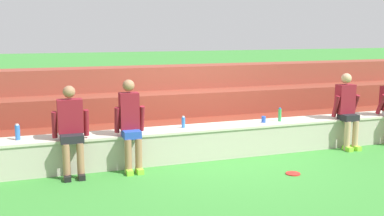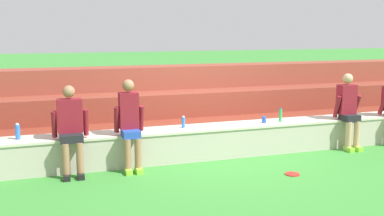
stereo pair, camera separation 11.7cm
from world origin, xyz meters
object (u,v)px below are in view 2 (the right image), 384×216
water_bottle_near_left (18,132)px  plastic_cup_right_end (264,120)px  water_bottle_mid_left (183,122)px  person_left_of_center (71,127)px  person_center (130,123)px  frisbee (292,174)px  water_bottle_center_gap (280,115)px  person_right_of_center (348,109)px

water_bottle_near_left → plastic_cup_right_end: (4.23, -0.07, -0.06)m
water_bottle_mid_left → person_left_of_center: bearing=-170.8°
person_center → frisbee: 2.70m
person_left_of_center → water_bottle_center_gap: size_ratio=5.44×
person_center → person_right_of_center: (4.17, 0.02, -0.00)m
frisbee → plastic_cup_right_end: bearing=82.3°
person_left_of_center → person_right_of_center: 5.09m
water_bottle_center_gap → frisbee: bearing=-111.1°
person_center → frisbee: bearing=-24.6°
person_center → frisbee: person_center is taller
person_right_of_center → frisbee: bearing=-149.0°
water_bottle_near_left → frisbee: 4.34m
water_bottle_center_gap → plastic_cup_right_end: water_bottle_center_gap is taller
water_bottle_center_gap → water_bottle_near_left: water_bottle_center_gap is taller
plastic_cup_right_end → frisbee: bearing=-97.7°
person_center → person_left_of_center: bearing=178.6°
person_center → water_bottle_mid_left: size_ratio=7.09×
water_bottle_center_gap → water_bottle_mid_left: water_bottle_center_gap is taller
water_bottle_near_left → water_bottle_mid_left: 2.70m
person_left_of_center → person_center: size_ratio=0.96×
water_bottle_near_left → plastic_cup_right_end: water_bottle_near_left is taller
water_bottle_center_gap → person_center: bearing=-174.5°
person_right_of_center → plastic_cup_right_end: person_right_of_center is taller
person_right_of_center → water_bottle_center_gap: bearing=168.7°
frisbee → water_bottle_near_left: bearing=160.8°
water_bottle_mid_left → frisbee: water_bottle_mid_left is taller
person_center → person_right_of_center: bearing=0.2°
person_left_of_center → water_bottle_mid_left: person_left_of_center is taller
water_bottle_center_gap → water_bottle_near_left: size_ratio=1.02×
person_left_of_center → water_bottle_mid_left: 1.95m
person_center → water_bottle_mid_left: person_center is taller
water_bottle_near_left → person_left_of_center: bearing=-21.7°
water_bottle_near_left → water_bottle_center_gap: bearing=-0.7°
water_bottle_center_gap → water_bottle_near_left: (-4.57, 0.06, -0.00)m
water_bottle_mid_left → frisbee: bearing=-46.2°
person_right_of_center → frisbee: (-1.82, -1.09, -0.76)m
person_left_of_center → water_bottle_center_gap: bearing=3.8°
person_left_of_center → frisbee: person_left_of_center is taller
person_left_of_center → person_right_of_center: bearing=-0.1°
water_bottle_mid_left → plastic_cup_right_end: size_ratio=1.74×
person_left_of_center → water_bottle_mid_left: (1.92, 0.31, -0.10)m
person_left_of_center → frisbee: 3.53m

